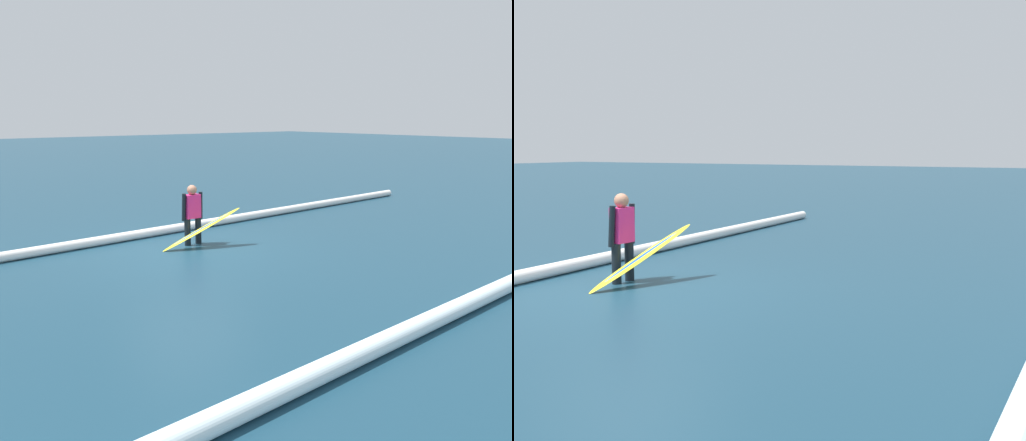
% 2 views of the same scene
% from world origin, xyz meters
% --- Properties ---
extents(ground_plane, '(122.91, 122.91, 0.00)m').
position_xyz_m(ground_plane, '(0.00, 0.00, 0.00)').
color(ground_plane, '#193D51').
extents(surfer, '(0.52, 0.22, 1.36)m').
position_xyz_m(surfer, '(-0.40, -0.37, 0.76)').
color(surfer, black).
rests_on(surfer, ground_plane).
extents(surfboard, '(1.78, 0.79, 0.88)m').
position_xyz_m(surfboard, '(-0.38, 0.02, 0.42)').
color(surfboard, yellow).
rests_on(surfboard, ground_plane).
extents(wave_crest_midground, '(16.78, 0.45, 0.26)m').
position_xyz_m(wave_crest_midground, '(2.57, 5.76, 0.13)').
color(wave_crest_midground, white).
rests_on(wave_crest_midground, ground_plane).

